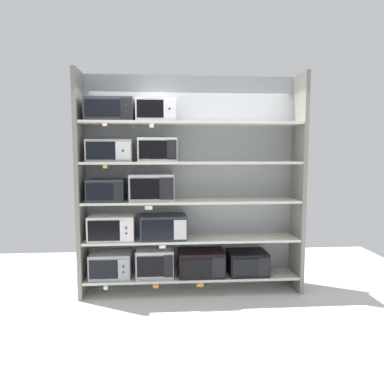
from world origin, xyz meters
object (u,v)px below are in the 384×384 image
microwave_1 (155,263)px  microwave_6 (106,190)px  microwave_8 (110,151)px  microwave_4 (112,227)px  microwave_3 (247,263)px  microwave_7 (152,187)px  microwave_5 (164,227)px  microwave_9 (158,150)px  microwave_11 (156,111)px  microwave_2 (201,263)px  microwave_0 (111,265)px  microwave_10 (110,110)px

microwave_1 → microwave_6: (-0.57, -0.00, 0.91)m
microwave_6 → microwave_8: bearing=-0.1°
microwave_4 → microwave_3: bearing=0.0°
microwave_3 → microwave_7: 1.54m
microwave_1 → microwave_5: size_ratio=0.82×
microwave_1 → microwave_3: microwave_1 is taller
microwave_9 → microwave_11: 0.46m
microwave_7 → microwave_9: microwave_9 is taller
microwave_1 → microwave_2: bearing=0.0°
microwave_4 → microwave_11: bearing=0.0°
microwave_3 → microwave_11: 2.20m
microwave_0 → microwave_11: size_ratio=1.07×
microwave_5 → microwave_6: 0.83m
microwave_5 → microwave_11: size_ratio=1.21×
microwave_11 → microwave_9: bearing=0.0°
microwave_11 → microwave_4: bearing=-180.0°
microwave_2 → microwave_7: 1.13m
microwave_9 → microwave_10: microwave_10 is taller
microwave_6 → microwave_10: bearing=0.1°
microwave_8 → microwave_4: bearing=-1.3°
microwave_10 → microwave_11: size_ratio=1.20×
microwave_8 → microwave_11: (0.56, 0.00, 0.48)m
microwave_6 → microwave_3: bearing=0.0°
microwave_7 → microwave_10: size_ratio=0.96×
microwave_8 → microwave_2: bearing=0.0°
microwave_1 → microwave_10: (-0.51, 0.00, 1.87)m
microwave_1 → microwave_3: bearing=0.0°
microwave_4 → microwave_7: (0.49, 0.00, 0.49)m
microwave_6 → microwave_7: bearing=0.0°
microwave_6 → microwave_5: bearing=-0.0°
microwave_8 → microwave_10: size_ratio=0.96×
microwave_2 → microwave_10: bearing=-180.0°
microwave_0 → microwave_9: microwave_9 is taller
microwave_2 → microwave_5: size_ratio=1.01×
microwave_6 → microwave_9: microwave_9 is taller
microwave_1 → microwave_3: 1.17m
microwave_6 → microwave_11: microwave_11 is taller
microwave_1 → microwave_11: microwave_11 is taller
microwave_5 → microwave_10: microwave_10 is taller
microwave_5 → microwave_11: microwave_11 is taller
microwave_4 → microwave_7: microwave_7 is taller
microwave_1 → microwave_2: (0.58, 0.00, -0.02)m
microwave_7 → microwave_10: bearing=180.0°
microwave_3 → microwave_4: microwave_4 is taller
microwave_0 → microwave_4: 0.47m
microwave_6 → microwave_11: (0.61, -0.00, 0.95)m
microwave_1 → microwave_4: bearing=-180.0°
microwave_0 → microwave_10: (0.03, 0.00, 1.88)m
microwave_4 → microwave_11: microwave_11 is taller
microwave_2 → microwave_8: (-1.10, -0.00, 1.40)m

